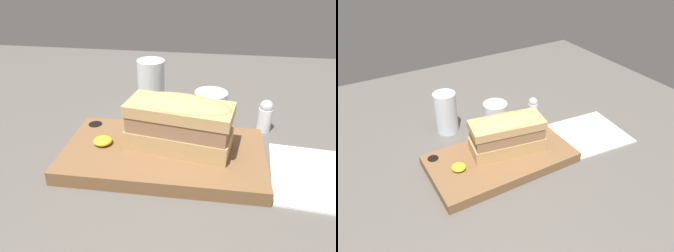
{
  "view_description": "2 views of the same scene",
  "coord_description": "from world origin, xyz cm",
  "views": [
    {
      "loc": [
        9.11,
        -50.79,
        36.43
      ],
      "look_at": [
        2.04,
        -1.59,
        8.59
      ],
      "focal_mm": 35.0,
      "sensor_mm": 36.0,
      "label": 1
    },
    {
      "loc": [
        -29.55,
        -58.77,
        54.82
      ],
      "look_at": [
        3.99,
        -1.04,
        11.22
      ],
      "focal_mm": 35.0,
      "sensor_mm": 36.0,
      "label": 2
    }
  ],
  "objects": [
    {
      "name": "dining_table",
      "position": [
        0.0,
        0.0,
        1.0
      ],
      "size": [
        150.37,
        128.74,
        2.0
      ],
      "color": "#56514C",
      "rests_on": "ground"
    },
    {
      "name": "serving_board",
      "position": [
        1.37,
        -2.71,
        3.27
      ],
      "size": [
        35.44,
        19.32,
        2.6
      ],
      "color": "brown",
      "rests_on": "dining_table"
    },
    {
      "name": "sandwich",
      "position": [
        3.99,
        -1.57,
        9.77
      ],
      "size": [
        19.1,
        10.73,
        9.72
      ],
      "rotation": [
        0.0,
        0.0,
        -0.17
      ],
      "color": "tan",
      "rests_on": "serving_board"
    },
    {
      "name": "mustard_dollop",
      "position": [
        -9.71,
        -2.71,
        5.21
      ],
      "size": [
        3.36,
        3.36,
        1.34
      ],
      "color": "gold",
      "rests_on": "serving_board"
    },
    {
      "name": "water_glass",
      "position": [
        -4.58,
        17.65,
        7.17
      ],
      "size": [
        6.19,
        6.19,
        11.93
      ],
      "color": "silver",
      "rests_on": "dining_table"
    },
    {
      "name": "wine_glass",
      "position": [
        9.11,
        14.01,
        5.18
      ],
      "size": [
        7.08,
        7.08,
        6.73
      ],
      "color": "silver",
      "rests_on": "dining_table"
    },
    {
      "name": "napkin",
      "position": [
        29.52,
        -4.27,
        2.2
      ],
      "size": [
        20.31,
        19.1,
        0.4
      ],
      "rotation": [
        0.0,
        0.0,
        -0.09
      ],
      "color": "white",
      "rests_on": "dining_table"
    },
    {
      "name": "salt_shaker",
      "position": [
        20.4,
        11.19,
        5.5
      ],
      "size": [
        2.85,
        2.85,
        6.88
      ],
      "color": "white",
      "rests_on": "dining_table"
    }
  ]
}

